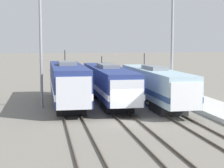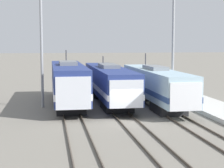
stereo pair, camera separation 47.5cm
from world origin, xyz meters
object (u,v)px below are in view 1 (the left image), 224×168
catenary_tower_right (172,36)px  locomotive_center (108,83)px  locomotive_far_left (68,83)px  locomotive_far_right (156,85)px  catenary_tower_left (41,36)px

catenary_tower_right → locomotive_center: bearing=165.7°
locomotive_far_left → locomotive_far_right: bearing=-10.7°
locomotive_far_right → catenary_tower_right: bearing=27.6°
locomotive_far_left → catenary_tower_left: size_ratio=1.26×
locomotive_far_right → catenary_tower_left: bearing=174.6°
locomotive_center → catenary_tower_right: catenary_tower_right is taller
locomotive_far_left → locomotive_far_right: 8.65m
locomotive_far_left → locomotive_far_right: size_ratio=0.95×
locomotive_far_left → locomotive_far_right: (8.50, -1.60, -0.21)m
locomotive_far_left → catenary_tower_right: 11.46m
catenary_tower_left → catenary_tower_right: size_ratio=1.00×
locomotive_center → locomotive_far_left: bearing=-166.3°
locomotive_far_right → catenary_tower_left: 12.06m
locomotive_center → catenary_tower_left: catenary_tower_left is taller
locomotive_far_left → catenary_tower_left: bearing=-167.4°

